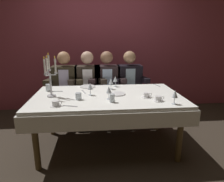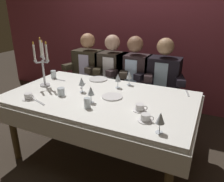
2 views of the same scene
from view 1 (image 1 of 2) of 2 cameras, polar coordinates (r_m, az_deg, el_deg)
The scene contains 25 objects.
ground_plane at distance 2.88m, azimuth -1.28°, elevation -15.42°, with size 12.00×12.00×0.00m, color #352C22.
back_wall at distance 4.13m, azimuth -3.08°, elevation 13.66°, with size 6.00×0.12×2.70m, color #923B4A.
dining_table at distance 2.61m, azimuth -1.36°, elevation -3.63°, with size 1.94×1.14×0.74m.
candelabra at distance 2.56m, azimuth -17.42°, elevation 3.65°, with size 0.15×0.17×0.55m.
dinner_plate_0 at distance 2.60m, azimuth 1.53°, elevation -0.81°, with size 0.21×0.21×0.01m, color white.
dinner_plate_1 at distance 3.00m, azimuth -7.03°, elevation 1.29°, with size 0.23×0.23×0.01m, color white.
wine_glass_0 at distance 2.55m, azimuth -6.31°, elevation 1.32°, with size 0.07×0.07×0.16m.
wine_glass_1 at distance 2.37m, azimuth -0.91°, elevation 0.32°, with size 0.07×0.07×0.16m.
wine_glass_2 at distance 2.83m, azimuth -0.30°, elevation 2.80°, with size 0.07×0.07×0.16m.
wine_glass_3 at distance 2.98m, azimuth 0.96°, elevation 3.46°, with size 0.07×0.07×0.16m.
wine_glass_4 at distance 2.30m, azimuth 17.68°, elevation -0.91°, with size 0.07×0.07×0.16m.
water_tumbler_0 at distance 2.41m, azimuth -9.64°, elevation -1.50°, with size 0.07×0.07×0.08m, color silver.
water_tumbler_1 at distance 2.88m, azimuth -17.93°, elevation 0.92°, with size 0.06×0.06×0.10m, color silver.
water_tumbler_2 at distance 2.28m, azimuth 0.04°, elevation -2.08°, with size 0.06×0.06×0.10m, color silver.
coffee_cup_0 at distance 2.50m, azimuth 9.94°, elevation -1.21°, with size 0.13×0.12×0.06m.
coffee_cup_1 at distance 2.39m, azimuth 13.23°, elevation -2.21°, with size 0.13×0.12×0.06m.
coffee_cup_2 at distance 2.24m, azimuth -15.92°, elevation -3.56°, with size 0.13×0.12×0.06m.
spoon_0 at distance 2.74m, azimuth -8.17°, elevation -0.21°, with size 0.17×0.02×0.01m, color #B7B7BC.
spoon_1 at distance 2.84m, azimuth -15.67°, elevation -0.08°, with size 0.17×0.02×0.01m, color #B7B7BC.
fork_2 at distance 3.16m, azimuth 12.79°, elevation 1.63°, with size 0.17×0.02×0.01m, color #B7B7BC.
fork_3 at distance 2.21m, azimuth -12.02°, elevation -4.24°, with size 0.17×0.02×0.01m, color #B7B7BC.
seated_diner_0 at distance 3.46m, azimuth -13.34°, elevation 2.68°, with size 0.63×0.48×1.24m.
seated_diner_1 at distance 3.43m, azimuth -6.94°, elevation 2.87°, with size 0.63×0.48×1.24m.
seated_diner_2 at distance 3.44m, azimuth -1.51°, elevation 3.00°, with size 0.63×0.48×1.24m.
seated_diner_3 at distance 3.48m, azimuth 4.90°, elevation 3.11°, with size 0.63×0.48×1.24m.
Camera 1 is at (-0.17, -2.46, 1.47)m, focal length 31.72 mm.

